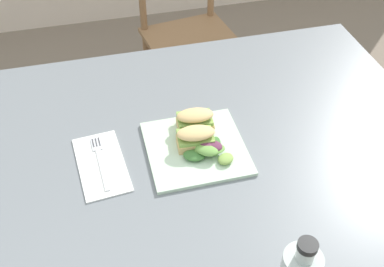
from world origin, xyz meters
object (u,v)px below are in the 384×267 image
at_px(chair_wooden_far, 189,36).
at_px(sandwich_half_front, 196,137).
at_px(fork_on_napkin, 100,158).
at_px(dining_table, 201,181).
at_px(plate_lunch, 196,148).
at_px(sandwich_half_back, 195,120).

distance_m(chair_wooden_far, sandwich_half_front, 1.08).
bearing_deg(fork_on_napkin, dining_table, -8.17).
xyz_separation_m(plate_lunch, sandwich_half_back, (0.02, 0.07, 0.03)).
xyz_separation_m(sandwich_half_front, sandwich_half_back, (0.01, 0.07, 0.00)).
relative_size(chair_wooden_far, sandwich_half_front, 8.61).
height_order(dining_table, plate_lunch, plate_lunch).
height_order(plate_lunch, sandwich_half_front, sandwich_half_front).
distance_m(plate_lunch, sandwich_half_front, 0.03).
bearing_deg(chair_wooden_far, fork_on_napkin, -115.63).
xyz_separation_m(chair_wooden_far, sandwich_half_front, (-0.23, -1.00, 0.33)).
distance_m(plate_lunch, fork_on_napkin, 0.24).
height_order(dining_table, chair_wooden_far, chair_wooden_far).
bearing_deg(chair_wooden_far, plate_lunch, -102.82).
bearing_deg(dining_table, sandwich_half_front, 119.96).
relative_size(chair_wooden_far, sandwich_half_back, 8.61).
distance_m(dining_table, sandwich_half_back, 0.17).
relative_size(sandwich_half_front, fork_on_napkin, 0.54).
relative_size(plate_lunch, sandwich_half_front, 2.46).
height_order(dining_table, sandwich_half_front, sandwich_half_front).
bearing_deg(fork_on_napkin, sandwich_half_back, 10.72).
distance_m(sandwich_half_front, sandwich_half_back, 0.07).
bearing_deg(plate_lunch, chair_wooden_far, 77.18).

